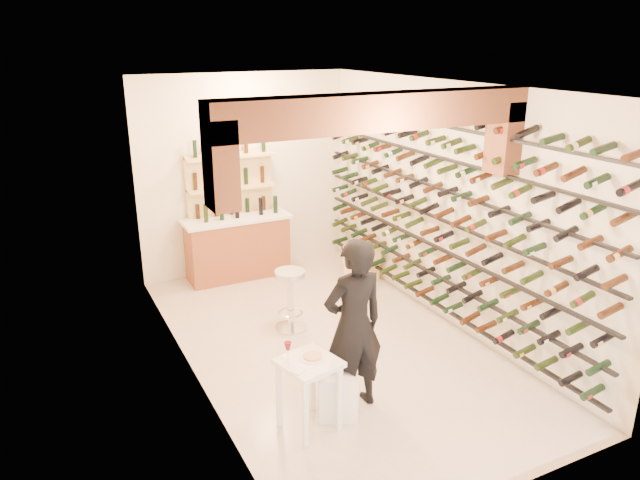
{
  "coord_description": "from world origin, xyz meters",
  "views": [
    {
      "loc": [
        -3.16,
        -6.0,
        3.71
      ],
      "look_at": [
        0.0,
        0.3,
        1.3
      ],
      "focal_mm": 33.44,
      "sensor_mm": 36.0,
      "label": 1
    }
  ],
  "objects_px": {
    "white_stool": "(338,393)",
    "person": "(354,326)",
    "crate_lower": "(362,272)",
    "wine_rack": "(435,212)",
    "chrome_barstool": "(290,296)",
    "back_counter": "(238,246)",
    "tasting_table": "(309,373)"
  },
  "relations": [
    {
      "from": "white_stool",
      "to": "crate_lower",
      "type": "xyz_separation_m",
      "value": [
        2.03,
        2.96,
        -0.1
      ]
    },
    {
      "from": "person",
      "to": "crate_lower",
      "type": "distance_m",
      "value": 3.51
    },
    {
      "from": "wine_rack",
      "to": "crate_lower",
      "type": "xyz_separation_m",
      "value": [
        -0.13,
        1.6,
        -1.41
      ]
    },
    {
      "from": "tasting_table",
      "to": "crate_lower",
      "type": "bearing_deg",
      "value": 38.81
    },
    {
      "from": "tasting_table",
      "to": "white_stool",
      "type": "distance_m",
      "value": 0.54
    },
    {
      "from": "white_stool",
      "to": "person",
      "type": "xyz_separation_m",
      "value": [
        0.21,
        0.07,
        0.69
      ]
    },
    {
      "from": "chrome_barstool",
      "to": "crate_lower",
      "type": "distance_m",
      "value": 2.01
    },
    {
      "from": "white_stool",
      "to": "person",
      "type": "bearing_deg",
      "value": 17.66
    },
    {
      "from": "white_stool",
      "to": "chrome_barstool",
      "type": "xyz_separation_m",
      "value": [
        0.33,
        1.94,
        0.24
      ]
    },
    {
      "from": "chrome_barstool",
      "to": "crate_lower",
      "type": "bearing_deg",
      "value": 30.98
    },
    {
      "from": "person",
      "to": "white_stool",
      "type": "bearing_deg",
      "value": 16.65
    },
    {
      "from": "tasting_table",
      "to": "person",
      "type": "bearing_deg",
      "value": 1.44
    },
    {
      "from": "white_stool",
      "to": "tasting_table",
      "type": "bearing_deg",
      "value": -167.53
    },
    {
      "from": "chrome_barstool",
      "to": "back_counter",
      "type": "bearing_deg",
      "value": 90.13
    },
    {
      "from": "person",
      "to": "chrome_barstool",
      "type": "relative_size",
      "value": 2.24
    },
    {
      "from": "wine_rack",
      "to": "white_stool",
      "type": "distance_m",
      "value": 2.87
    },
    {
      "from": "wine_rack",
      "to": "chrome_barstool",
      "type": "height_order",
      "value": "wine_rack"
    },
    {
      "from": "white_stool",
      "to": "crate_lower",
      "type": "height_order",
      "value": "white_stool"
    },
    {
      "from": "back_counter",
      "to": "chrome_barstool",
      "type": "relative_size",
      "value": 2.04
    },
    {
      "from": "person",
      "to": "crate_lower",
      "type": "height_order",
      "value": "person"
    },
    {
      "from": "back_counter",
      "to": "crate_lower",
      "type": "relative_size",
      "value": 3.61
    },
    {
      "from": "back_counter",
      "to": "white_stool",
      "type": "xyz_separation_m",
      "value": [
        -0.33,
        -4.01,
        -0.29
      ]
    },
    {
      "from": "wine_rack",
      "to": "chrome_barstool",
      "type": "bearing_deg",
      "value": 162.24
    },
    {
      "from": "tasting_table",
      "to": "chrome_barstool",
      "type": "bearing_deg",
      "value": 57.89
    },
    {
      "from": "white_stool",
      "to": "wine_rack",
      "type": "bearing_deg",
      "value": 32.18
    },
    {
      "from": "wine_rack",
      "to": "back_counter",
      "type": "distance_m",
      "value": 3.38
    },
    {
      "from": "tasting_table",
      "to": "crate_lower",
      "type": "distance_m",
      "value": 3.91
    },
    {
      "from": "wine_rack",
      "to": "chrome_barstool",
      "type": "relative_size",
      "value": 6.85
    },
    {
      "from": "crate_lower",
      "to": "tasting_table",
      "type": "bearing_deg",
      "value": -128.24
    },
    {
      "from": "tasting_table",
      "to": "crate_lower",
      "type": "relative_size",
      "value": 1.95
    },
    {
      "from": "wine_rack",
      "to": "back_counter",
      "type": "relative_size",
      "value": 3.35
    },
    {
      "from": "back_counter",
      "to": "tasting_table",
      "type": "height_order",
      "value": "back_counter"
    }
  ]
}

